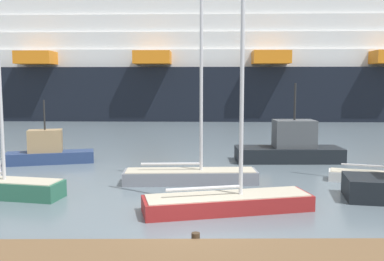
% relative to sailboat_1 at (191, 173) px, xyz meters
% --- Properties ---
extents(ground_plane, '(600.00, 600.00, 0.00)m').
position_rel_sailboat_1_xyz_m(ground_plane, '(0.11, -7.40, -0.49)').
color(ground_plane, slate).
extents(sailboat_1, '(6.72, 1.71, 9.50)m').
position_rel_sailboat_1_xyz_m(sailboat_1, '(0.00, 0.00, 0.00)').
color(sailboat_1, gray).
rests_on(sailboat_1, ground_plane).
extents(sailboat_3, '(4.74, 2.54, 8.33)m').
position_rel_sailboat_1_xyz_m(sailboat_3, '(9.40, 0.01, -0.08)').
color(sailboat_3, white).
rests_on(sailboat_3, ground_plane).
extents(sailboat_6, '(6.83, 3.00, 12.01)m').
position_rel_sailboat_1_xyz_m(sailboat_6, '(1.45, -4.69, 0.06)').
color(sailboat_6, maroon).
rests_on(sailboat_6, ground_plane).
extents(fishing_boat_0, '(6.70, 2.35, 5.01)m').
position_rel_sailboat_1_xyz_m(fishing_boat_0, '(6.42, 5.94, 0.44)').
color(fishing_boat_0, black).
rests_on(fishing_boat_0, ground_plane).
extents(fishing_boat_1, '(5.50, 2.66, 3.97)m').
position_rel_sailboat_1_xyz_m(fishing_boat_1, '(-8.90, 5.44, 0.25)').
color(fishing_boat_1, navy).
rests_on(fishing_boat_1, ground_plane).
extents(cruise_ship, '(129.49, 24.18, 22.81)m').
position_rel_sailboat_1_xyz_m(cruise_ship, '(-12.09, 43.63, 6.82)').
color(cruise_ship, black).
rests_on(cruise_ship, ground_plane).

